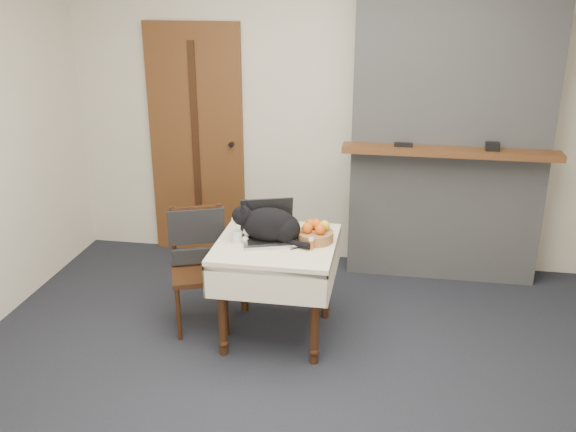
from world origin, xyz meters
name	(u,v)px	position (x,y,z in m)	size (l,w,h in m)	color
ground	(297,391)	(0.00, 0.00, 0.00)	(4.50, 4.50, 0.00)	black
room_shell	(312,83)	(0.00, 0.46, 1.76)	(4.52, 4.01, 2.61)	beige
door	(197,142)	(-1.20, 1.97, 1.00)	(0.82, 0.10, 2.00)	brown
chimney	(451,119)	(0.90, 1.85, 1.30)	(1.62, 0.48, 2.60)	gray
side_table	(276,257)	(-0.24, 0.62, 0.59)	(0.78, 0.78, 0.70)	#341A0E
laptop	(268,230)	(-0.30, 0.65, 0.77)	(0.43, 0.40, 0.26)	#B7B7BC
cat	(271,225)	(-0.28, 0.62, 0.81)	(0.54, 0.23, 0.26)	black
cream_jar	(237,237)	(-0.49, 0.57, 0.74)	(0.07, 0.07, 0.07)	silver
pill_bottle	(311,244)	(0.00, 0.54, 0.74)	(0.04, 0.04, 0.07)	#B45416
fruit_basket	(315,233)	(0.01, 0.67, 0.76)	(0.24, 0.24, 0.14)	#9A603E
desk_clutter	(306,243)	(-0.04, 0.62, 0.70)	(0.13, 0.01, 0.01)	black
chair	(198,250)	(-0.82, 0.73, 0.54)	(0.49, 0.49, 0.85)	#341A0E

